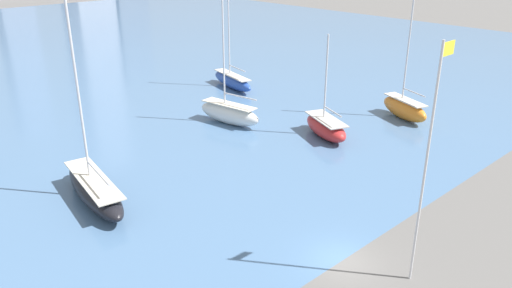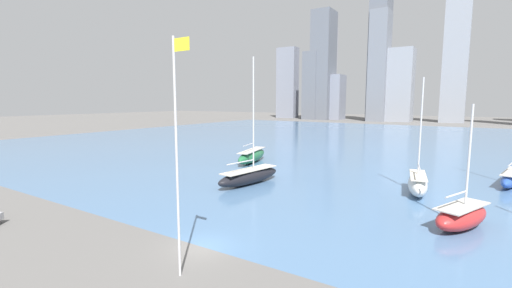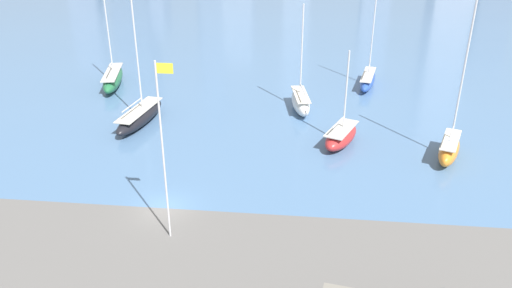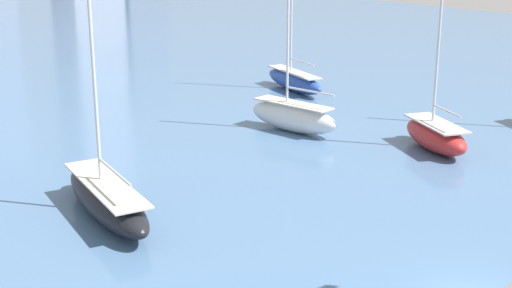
{
  "view_description": "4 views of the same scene",
  "coord_description": "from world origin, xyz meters",
  "px_view_note": "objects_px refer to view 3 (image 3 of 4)",
  "views": [
    {
      "loc": [
        -21.08,
        -15.04,
        18.13
      ],
      "look_at": [
        2.59,
        10.51,
        3.8
      ],
      "focal_mm": 35.0,
      "sensor_mm": 36.0,
      "label": 1
    },
    {
      "loc": [
        15.58,
        -17.35,
        10.23
      ],
      "look_at": [
        -3.57,
        12.56,
        5.76
      ],
      "focal_mm": 24.0,
      "sensor_mm": 36.0,
      "label": 2
    },
    {
      "loc": [
        11.33,
        -34.24,
        22.64
      ],
      "look_at": [
        6.77,
        8.84,
        2.1
      ],
      "focal_mm": 35.0,
      "sensor_mm": 36.0,
      "label": 3
    },
    {
      "loc": [
        -22.8,
        -14.54,
        14.41
      ],
      "look_at": [
        -3.17,
        10.28,
        4.78
      ],
      "focal_mm": 50.0,
      "sensor_mm": 36.0,
      "label": 4
    }
  ],
  "objects_px": {
    "flag_pole": "(163,149)",
    "sailboat_black": "(140,116)",
    "sailboat_green": "(113,78)",
    "sailboat_red": "(341,136)",
    "sailboat_orange": "(449,148)",
    "sailboat_blue": "(368,79)",
    "sailboat_white": "(300,102)"
  },
  "relations": [
    {
      "from": "sailboat_red",
      "to": "sailboat_black",
      "type": "xyz_separation_m",
      "value": [
        -22.74,
        3.2,
        -0.0
      ]
    },
    {
      "from": "sailboat_red",
      "to": "sailboat_green",
      "type": "distance_m",
      "value": 34.68
    },
    {
      "from": "sailboat_black",
      "to": "sailboat_blue",
      "type": "xyz_separation_m",
      "value": [
        27.37,
        16.5,
        -0.01
      ]
    },
    {
      "from": "sailboat_orange",
      "to": "flag_pole",
      "type": "bearing_deg",
      "value": -127.25
    },
    {
      "from": "flag_pole",
      "to": "sailboat_black",
      "type": "relative_size",
      "value": 0.88
    },
    {
      "from": "sailboat_red",
      "to": "sailboat_orange",
      "type": "bearing_deg",
      "value": 10.15
    },
    {
      "from": "sailboat_white",
      "to": "sailboat_orange",
      "type": "relative_size",
      "value": 0.77
    },
    {
      "from": "sailboat_black",
      "to": "sailboat_green",
      "type": "bearing_deg",
      "value": 130.5
    },
    {
      "from": "sailboat_orange",
      "to": "sailboat_white",
      "type": "bearing_deg",
      "value": 161.94
    },
    {
      "from": "sailboat_white",
      "to": "sailboat_black",
      "type": "bearing_deg",
      "value": -170.63
    },
    {
      "from": "flag_pole",
      "to": "sailboat_black",
      "type": "distance_m",
      "value": 23.69
    },
    {
      "from": "flag_pole",
      "to": "sailboat_orange",
      "type": "relative_size",
      "value": 0.82
    },
    {
      "from": "flag_pole",
      "to": "sailboat_blue",
      "type": "height_order",
      "value": "sailboat_blue"
    },
    {
      "from": "sailboat_black",
      "to": "sailboat_red",
      "type": "bearing_deg",
      "value": 0.44
    },
    {
      "from": "flag_pole",
      "to": "sailboat_orange",
      "type": "distance_m",
      "value": 29.26
    },
    {
      "from": "sailboat_white",
      "to": "sailboat_orange",
      "type": "xyz_separation_m",
      "value": [
        14.93,
        -11.72,
        0.09
      ]
    },
    {
      "from": "sailboat_black",
      "to": "sailboat_green",
      "type": "distance_m",
      "value": 15.12
    },
    {
      "from": "sailboat_white",
      "to": "sailboat_orange",
      "type": "height_order",
      "value": "sailboat_orange"
    },
    {
      "from": "sailboat_orange",
      "to": "sailboat_green",
      "type": "height_order",
      "value": "sailboat_orange"
    },
    {
      "from": "sailboat_red",
      "to": "sailboat_blue",
      "type": "distance_m",
      "value": 20.23
    },
    {
      "from": "sailboat_white",
      "to": "sailboat_red",
      "type": "bearing_deg",
      "value": -74.13
    },
    {
      "from": "sailboat_white",
      "to": "sailboat_orange",
      "type": "distance_m",
      "value": 18.98
    },
    {
      "from": "sailboat_white",
      "to": "sailboat_black",
      "type": "xyz_separation_m",
      "value": [
        -18.25,
        -6.25,
        -0.15
      ]
    },
    {
      "from": "flag_pole",
      "to": "sailboat_green",
      "type": "relative_size",
      "value": 0.91
    },
    {
      "from": "sailboat_red",
      "to": "sailboat_green",
      "type": "xyz_separation_m",
      "value": [
        -30.76,
        16.01,
        0.12
      ]
    },
    {
      "from": "flag_pole",
      "to": "sailboat_green",
      "type": "bearing_deg",
      "value": 116.91
    },
    {
      "from": "flag_pole",
      "to": "sailboat_white",
      "type": "xyz_separation_m",
      "value": [
        9.15,
        27.18,
        -6.2
      ]
    },
    {
      "from": "sailboat_black",
      "to": "flag_pole",
      "type": "bearing_deg",
      "value": -58.05
    },
    {
      "from": "sailboat_black",
      "to": "sailboat_green",
      "type": "relative_size",
      "value": 1.03
    },
    {
      "from": "sailboat_red",
      "to": "sailboat_orange",
      "type": "xyz_separation_m",
      "value": [
        10.45,
        -2.27,
        0.24
      ]
    },
    {
      "from": "sailboat_blue",
      "to": "sailboat_orange",
      "type": "relative_size",
      "value": 0.86
    },
    {
      "from": "sailboat_white",
      "to": "sailboat_blue",
      "type": "distance_m",
      "value": 13.72
    }
  ]
}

